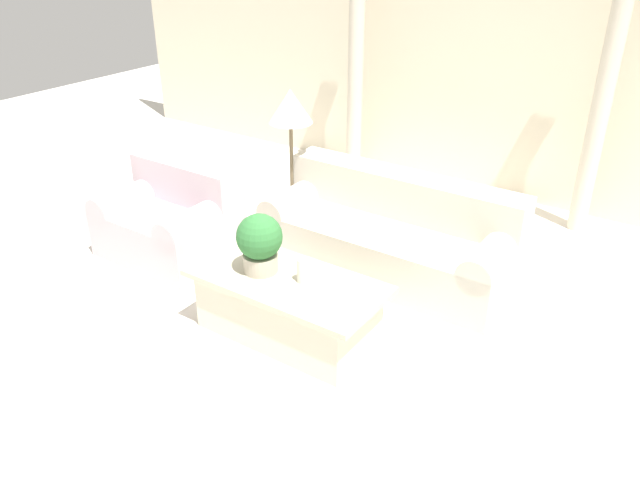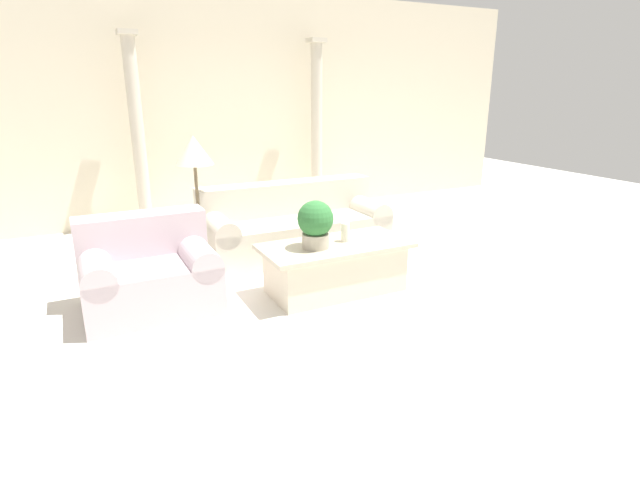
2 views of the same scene
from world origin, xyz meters
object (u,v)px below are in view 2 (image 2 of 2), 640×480
object	(u,v)px
sofa_long	(294,225)
floor_lamp	(194,157)
loveseat	(148,271)
potted_plant	(315,223)
coffee_table	(335,267)

from	to	relation	value
sofa_long	floor_lamp	bearing A→B (deg)	176.07
loveseat	potted_plant	world-z (taller)	potted_plant
potted_plant	floor_lamp	xyz separation A→B (m)	(-0.74, 1.37, 0.47)
loveseat	floor_lamp	bearing A→B (deg)	53.18
sofa_long	loveseat	world-z (taller)	same
sofa_long	floor_lamp	xyz separation A→B (m)	(-1.09, 0.07, 0.86)
loveseat	potted_plant	size ratio (longest dim) A/B	2.56
potted_plant	sofa_long	bearing A→B (deg)	74.72
loveseat	floor_lamp	world-z (taller)	floor_lamp
floor_lamp	loveseat	bearing A→B (deg)	-126.82
loveseat	sofa_long	bearing A→B (deg)	25.17
potted_plant	floor_lamp	distance (m)	1.62
sofa_long	potted_plant	bearing A→B (deg)	-105.28
sofa_long	potted_plant	distance (m)	1.40
sofa_long	coffee_table	world-z (taller)	sofa_long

